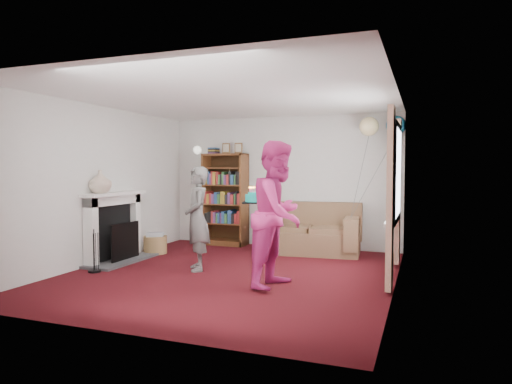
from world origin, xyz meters
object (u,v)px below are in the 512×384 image
at_px(sofa, 312,234).
at_px(person_striped, 197,219).
at_px(bookcase, 226,200).
at_px(person_magenta, 279,214).
at_px(birthday_cake, 255,198).

bearing_deg(sofa, person_striped, -127.24).
distance_m(bookcase, person_striped, 2.30).
distance_m(bookcase, sofa, 1.90).
height_order(bookcase, person_magenta, bookcase).
distance_m(bookcase, birthday_cake, 2.81).
height_order(bookcase, birthday_cake, bookcase).
xyz_separation_m(sofa, birthday_cake, (-0.30, -2.13, 0.77)).
bearing_deg(birthday_cake, bookcase, 122.49).
xyz_separation_m(person_magenta, birthday_cake, (-0.44, 0.33, 0.17)).
relative_size(person_striped, birthday_cake, 4.58).
bearing_deg(person_magenta, sofa, 11.96).
bearing_deg(person_striped, birthday_cake, 48.21).
height_order(sofa, person_magenta, person_magenta).
relative_size(person_striped, person_magenta, 0.83).
bearing_deg(person_magenta, birthday_cake, 61.83).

